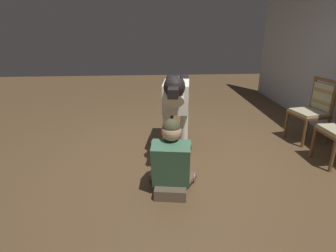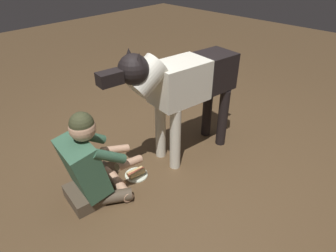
# 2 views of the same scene
# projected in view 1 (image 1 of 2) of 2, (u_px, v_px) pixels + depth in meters

# --- Properties ---
(ground_plane) EXTENTS (13.13, 13.13, 0.00)m
(ground_plane) POSITION_uv_depth(u_px,v_px,m) (178.00, 157.00, 3.88)
(ground_plane) COLOR brown
(dining_chair_left_of_pair) EXTENTS (0.54, 0.54, 0.98)m
(dining_chair_left_of_pair) POSITION_uv_depth(u_px,v_px,m) (314.00, 108.00, 4.25)
(dining_chair_left_of_pair) COLOR brown
(dining_chair_left_of_pair) RESTS_ON ground
(person_sitting_on_floor) EXTENTS (0.70, 0.57, 0.85)m
(person_sitting_on_floor) POSITION_uv_depth(u_px,v_px,m) (171.00, 163.00, 2.97)
(person_sitting_on_floor) COLOR brown
(person_sitting_on_floor) RESTS_ON ground
(large_dog) EXTENTS (1.59, 0.45, 1.23)m
(large_dog) POSITION_uv_depth(u_px,v_px,m) (176.00, 98.00, 3.77)
(large_dog) COLOR silver
(large_dog) RESTS_ON ground
(hot_dog_on_plate) EXTENTS (0.22, 0.22, 0.06)m
(hot_dog_on_plate) POSITION_uv_depth(u_px,v_px,m) (173.00, 169.00, 3.50)
(hot_dog_on_plate) COLOR silver
(hot_dog_on_plate) RESTS_ON ground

